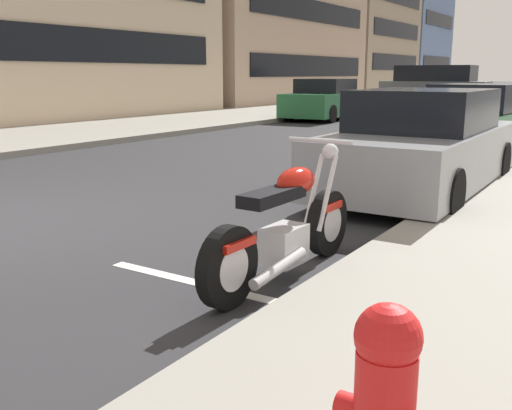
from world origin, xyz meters
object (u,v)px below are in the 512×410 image
parked_car_at_intersection (423,146)px  crossing_truck (435,85)px  fire_hydrant (385,397)px  parked_car_mid_block (478,120)px  car_opposite_curb (326,100)px  parked_motorcycle (286,228)px

parked_car_at_intersection → crossing_truck: size_ratio=0.86×
crossing_truck → fire_hydrant: (-28.51, -8.11, -0.53)m
parked_car_mid_block → car_opposite_curb: (6.25, 6.75, 0.03)m
crossing_truck → fire_hydrant: crossing_truck is taller
crossing_truck → parked_car_mid_block: bearing=107.9°
parked_car_at_intersection → crossing_truck: bearing=15.5°
parked_motorcycle → parked_car_mid_block: parked_car_mid_block is taller
parked_car_at_intersection → fire_hydrant: 6.58m
parked_motorcycle → car_opposite_curb: size_ratio=0.48×
parked_car_mid_block → fire_hydrant: (-11.58, -2.25, -0.12)m
parked_motorcycle → parked_car_mid_block: size_ratio=0.50×
crossing_truck → car_opposite_curb: 10.72m
car_opposite_curb → parked_car_at_intersection: bearing=28.5°
parked_car_at_intersection → parked_car_mid_block: parked_car_at_intersection is taller
parked_motorcycle → car_opposite_curb: 17.28m
parked_motorcycle → fire_hydrant: size_ratio=2.88×
parked_motorcycle → parked_car_at_intersection: size_ratio=0.47×
parked_motorcycle → fire_hydrant: 2.76m
parked_motorcycle → parked_car_mid_block: 9.41m
parked_car_at_intersection → crossing_truck: crossing_truck is taller
parked_motorcycle → fire_hydrant: (-2.19, -1.67, 0.11)m
parked_car_mid_block → crossing_truck: size_ratio=0.82×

